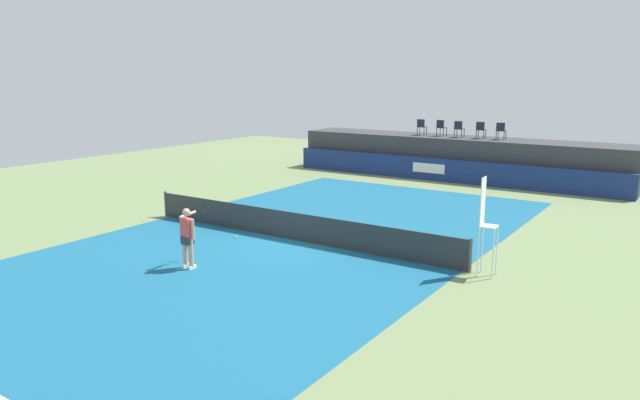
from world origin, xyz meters
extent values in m
plane|color=#6B7F51|center=(0.00, 3.00, 0.00)|extent=(48.00, 48.00, 0.00)
cube|color=#16597A|center=(0.00, 0.00, 0.00)|extent=(12.00, 22.00, 0.00)
cube|color=navy|center=(0.00, 13.50, 0.60)|extent=(18.00, 0.20, 1.20)
cube|color=white|center=(-0.87, 13.39, 0.66)|extent=(1.80, 0.02, 0.50)
cube|color=#38383D|center=(0.00, 15.30, 1.10)|extent=(18.00, 2.80, 2.20)
cylinder|color=#1E232D|center=(-1.95, 15.45, 2.42)|extent=(0.04, 0.04, 0.44)
cylinder|color=#1E232D|center=(-2.35, 15.43, 2.42)|extent=(0.04, 0.04, 0.44)
cylinder|color=#1E232D|center=(-1.93, 15.04, 2.42)|extent=(0.04, 0.04, 0.44)
cylinder|color=#1E232D|center=(-2.33, 15.02, 2.42)|extent=(0.04, 0.04, 0.44)
cube|color=#1E232D|center=(-2.14, 15.23, 2.66)|extent=(0.46, 0.46, 0.03)
cube|color=#1E232D|center=(-2.13, 15.03, 2.88)|extent=(0.44, 0.05, 0.42)
cylinder|color=#1E232D|center=(-0.78, 15.52, 2.42)|extent=(0.04, 0.04, 0.44)
cylinder|color=#1E232D|center=(-1.18, 15.55, 2.42)|extent=(0.04, 0.04, 0.44)
cylinder|color=#1E232D|center=(-0.82, 15.11, 2.42)|extent=(0.04, 0.04, 0.44)
cylinder|color=#1E232D|center=(-1.22, 15.15, 2.42)|extent=(0.04, 0.04, 0.44)
cube|color=#1E232D|center=(-1.00, 15.33, 2.66)|extent=(0.48, 0.48, 0.03)
cube|color=#1E232D|center=(-1.02, 15.13, 2.88)|extent=(0.44, 0.07, 0.42)
cylinder|color=#1E232D|center=(0.29, 15.31, 2.42)|extent=(0.04, 0.04, 0.44)
cylinder|color=#1E232D|center=(-0.11, 15.31, 2.42)|extent=(0.04, 0.04, 0.44)
cylinder|color=#1E232D|center=(0.29, 14.91, 2.42)|extent=(0.04, 0.04, 0.44)
cylinder|color=#1E232D|center=(-0.11, 14.90, 2.42)|extent=(0.04, 0.04, 0.44)
cube|color=#1E232D|center=(0.09, 15.11, 2.66)|extent=(0.44, 0.44, 0.03)
cube|color=#1E232D|center=(0.09, 14.90, 2.88)|extent=(0.44, 0.03, 0.42)
cylinder|color=#1E232D|center=(1.44, 15.43, 2.42)|extent=(0.04, 0.04, 0.44)
cylinder|color=#1E232D|center=(1.03, 15.41, 2.42)|extent=(0.04, 0.04, 0.44)
cylinder|color=#1E232D|center=(1.46, 15.02, 2.42)|extent=(0.04, 0.04, 0.44)
cylinder|color=#1E232D|center=(1.06, 15.00, 2.42)|extent=(0.04, 0.04, 0.44)
cube|color=#1E232D|center=(1.25, 15.22, 2.66)|extent=(0.46, 0.46, 0.03)
cube|color=#1E232D|center=(1.26, 15.01, 2.88)|extent=(0.44, 0.05, 0.42)
cylinder|color=#1E232D|center=(2.49, 15.49, 2.42)|extent=(0.04, 0.04, 0.44)
cylinder|color=#1E232D|center=(2.08, 15.47, 2.42)|extent=(0.04, 0.04, 0.44)
cylinder|color=#1E232D|center=(2.51, 15.09, 2.42)|extent=(0.04, 0.04, 0.44)
cylinder|color=#1E232D|center=(2.10, 15.07, 2.42)|extent=(0.04, 0.04, 0.44)
cube|color=#1E232D|center=(2.29, 15.28, 2.66)|extent=(0.46, 0.46, 0.03)
cube|color=#1E232D|center=(2.30, 15.08, 2.88)|extent=(0.44, 0.05, 0.42)
cylinder|color=white|center=(6.89, -0.19, 0.70)|extent=(0.04, 0.04, 1.40)
cylinder|color=white|center=(6.87, 0.21, 0.70)|extent=(0.04, 0.04, 1.40)
cylinder|color=white|center=(6.49, -0.21, 0.70)|extent=(0.04, 0.04, 1.40)
cylinder|color=white|center=(6.46, 0.19, 0.70)|extent=(0.04, 0.04, 1.40)
cube|color=white|center=(6.68, 0.00, 1.41)|extent=(0.47, 0.47, 0.03)
cube|color=white|center=(6.47, -0.01, 2.09)|extent=(0.05, 0.44, 1.33)
cube|color=#2D2D2D|center=(0.00, 0.00, 0.47)|extent=(12.40, 0.02, 0.95)
cylinder|color=#4C4C51|center=(-6.20, 0.00, 0.50)|extent=(0.10, 0.10, 1.00)
cylinder|color=#4C4C51|center=(6.20, 0.00, 0.50)|extent=(0.10, 0.10, 1.00)
cube|color=white|center=(-0.58, -4.13, 0.05)|extent=(0.12, 0.26, 0.10)
cylinder|color=tan|center=(-0.58, -4.13, 0.51)|extent=(0.14, 0.14, 0.82)
cube|color=white|center=(-0.82, -4.12, 0.05)|extent=(0.12, 0.26, 0.10)
cylinder|color=tan|center=(-0.82, -4.12, 0.51)|extent=(0.14, 0.14, 0.82)
cube|color=#333338|center=(-0.70, -4.12, 0.84)|extent=(0.34, 0.23, 0.24)
cube|color=#E54C47|center=(-0.70, -4.12, 1.20)|extent=(0.36, 0.21, 0.56)
sphere|color=tan|center=(-0.70, -4.12, 1.66)|extent=(0.22, 0.22, 0.22)
cylinder|color=tan|center=(-0.46, -4.13, 1.18)|extent=(0.09, 0.09, 0.60)
cylinder|color=tan|center=(-0.93, -3.85, 1.50)|extent=(0.10, 0.61, 0.14)
cylinder|color=black|center=(-0.92, -3.43, 1.53)|extent=(0.30, 0.04, 0.03)
torus|color=black|center=(-0.92, -3.14, 1.53)|extent=(0.30, 0.03, 0.30)
sphere|color=#D8EA33|center=(-1.76, -0.89, 0.04)|extent=(0.07, 0.07, 0.07)
camera|label=1|loc=(11.50, -15.61, 5.43)|focal=33.21mm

